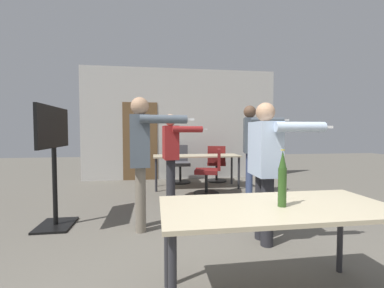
{
  "coord_description": "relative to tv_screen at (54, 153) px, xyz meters",
  "views": [
    {
      "loc": [
        -0.73,
        -1.5,
        1.29
      ],
      "look_at": [
        -0.17,
        2.28,
        1.1
      ],
      "focal_mm": 24.0,
      "sensor_mm": 36.0,
      "label": 1
    }
  ],
  "objects": [
    {
      "name": "back_wall",
      "position": [
        2.03,
        3.29,
        0.47
      ],
      "size": [
        5.22,
        0.12,
        2.97
      ],
      "color": "beige",
      "rests_on": "ground_plane"
    },
    {
      "name": "conference_table_near",
      "position": [
        2.22,
        -1.9,
        -0.32
      ],
      "size": [
        1.7,
        0.77,
        0.75
      ],
      "color": "#C6B793",
      "rests_on": "ground_plane"
    },
    {
      "name": "conference_table_far",
      "position": [
        2.28,
        2.09,
        -0.32
      ],
      "size": [
        1.95,
        0.66,
        0.75
      ],
      "color": "#C6B793",
      "rests_on": "ground_plane"
    },
    {
      "name": "tv_screen",
      "position": [
        0.0,
        0.0,
        0.0
      ],
      "size": [
        0.44,
        1.04,
        1.62
      ],
      "rotation": [
        0.0,
        0.0,
        1.57
      ],
      "color": "black",
      "rests_on": "ground_plane"
    },
    {
      "name": "person_center_tall",
      "position": [
        1.16,
        -0.26,
        0.05
      ],
      "size": [
        0.8,
        0.64,
        1.73
      ],
      "rotation": [
        0.0,
        0.0,
        -1.52
      ],
      "color": "slate",
      "rests_on": "ground_plane"
    },
    {
      "name": "person_left_plaid",
      "position": [
        2.6,
        -0.87,
        -0.03
      ],
      "size": [
        0.75,
        0.69,
        1.62
      ],
      "rotation": [
        0.0,
        0.0,
        -1.61
      ],
      "color": "#28282D",
      "rests_on": "ground_plane"
    },
    {
      "name": "person_near_casual",
      "position": [
        3.19,
        1.15,
        0.11
      ],
      "size": [
        0.75,
        0.71,
        1.79
      ],
      "rotation": [
        0.0,
        0.0,
        -1.83
      ],
      "color": "#3D4C75",
      "rests_on": "ground_plane"
    },
    {
      "name": "person_far_watching",
      "position": [
        1.64,
        1.08,
        -0.04
      ],
      "size": [
        0.78,
        0.68,
        1.61
      ],
      "rotation": [
        0.0,
        0.0,
        -1.5
      ],
      "color": "#28282D",
      "rests_on": "ground_plane"
    },
    {
      "name": "office_chair_far_left",
      "position": [
        2.9,
        2.68,
        -0.56
      ],
      "size": [
        0.56,
        0.62,
        0.93
      ],
      "rotation": [
        0.0,
        0.0,
        6.03
      ],
      "color": "black",
      "rests_on": "ground_plane"
    },
    {
      "name": "office_chair_mid_tucked",
      "position": [
        1.97,
        2.77,
        -0.56
      ],
      "size": [
        0.52,
        0.55,
        0.94
      ],
      "rotation": [
        0.0,
        0.0,
        3.14
      ],
      "color": "black",
      "rests_on": "ground_plane"
    },
    {
      "name": "office_chair_far_right",
      "position": [
        2.46,
        1.47,
        -0.56
      ],
      "size": [
        0.61,
        0.56,
        0.93
      ],
      "rotation": [
        0.0,
        0.0,
        1.32
      ],
      "color": "black",
      "rests_on": "ground_plane"
    },
    {
      "name": "beer_bottle",
      "position": [
        2.25,
        -1.94,
        -0.06
      ],
      "size": [
        0.06,
        0.06,
        0.41
      ],
      "color": "#2D511E",
      "rests_on": "conference_table_near"
    }
  ]
}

